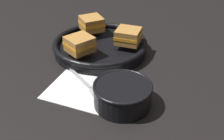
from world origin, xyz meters
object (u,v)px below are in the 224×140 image
Objects in this scene: spoon at (91,88)px; sandwich_near_right at (92,23)px; sandwich_near_left at (128,36)px; sandwich_far_left at (80,44)px; soup_bowl at (123,93)px; skillet at (100,46)px.

sandwich_near_right reaches higher than spoon.
sandwich_near_left is at bearing 117.62° from spoon.
sandwich_far_left reaches higher than spoon.
soup_bowl is 0.47× the size of skillet.
skillet is at bearing 141.01° from spoon.
sandwich_near_left and sandwich_near_right have the same top height.
soup_bowl is 0.28m from skillet.
skillet is 3.04× the size of sandwich_far_left.
skillet is 0.10m from sandwich_near_right.
skillet is 0.10m from sandwich_near_left.
spoon is at bearing -66.52° from sandwich_near_right.
soup_bowl is at bearing -56.23° from skillet.
spoon is 0.22m from skillet.
sandwich_near_left is 0.16m from sandwich_far_left.
sandwich_near_left is at bearing 104.89° from soup_bowl.
spoon is 1.90× the size of sandwich_near_left.
skillet reaches higher than spoon.
sandwich_near_left reaches higher than skillet.
sandwich_near_right is at bearing 161.04° from sandwich_near_left.
sandwich_near_right reaches higher than skillet.
spoon is 1.42× the size of sandwich_near_right.
skillet is 2.95× the size of sandwich_near_right.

